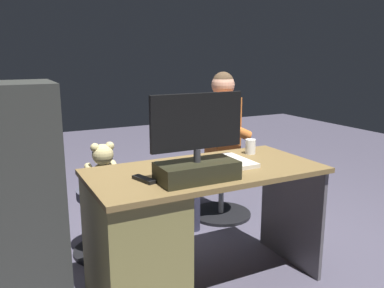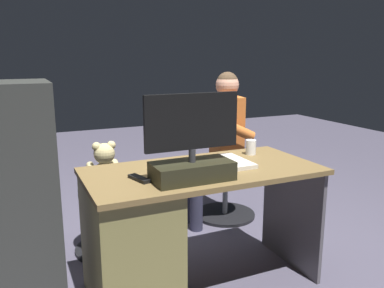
% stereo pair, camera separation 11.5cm
% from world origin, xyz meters
% --- Properties ---
extents(ground_plane, '(10.00, 10.00, 0.00)m').
position_xyz_m(ground_plane, '(0.00, 0.00, 0.00)').
color(ground_plane, '#4D495B').
extents(desk, '(1.31, 0.64, 0.72)m').
position_xyz_m(desk, '(0.33, 0.33, 0.39)').
color(desk, brown).
rests_on(desk, ground_plane).
extents(monitor, '(0.50, 0.21, 0.44)m').
position_xyz_m(monitor, '(0.14, 0.49, 0.85)').
color(monitor, black).
rests_on(monitor, desk).
extents(keyboard, '(0.42, 0.14, 0.02)m').
position_xyz_m(keyboard, '(-0.07, 0.20, 0.73)').
color(keyboard, black).
rests_on(keyboard, desk).
extents(computer_mouse, '(0.06, 0.10, 0.04)m').
position_xyz_m(computer_mouse, '(0.23, 0.20, 0.74)').
color(computer_mouse, '#1C272B').
rests_on(computer_mouse, desk).
extents(cup, '(0.07, 0.07, 0.09)m').
position_xyz_m(cup, '(-0.42, 0.16, 0.77)').
color(cup, white).
rests_on(cup, desk).
extents(tv_remote, '(0.08, 0.16, 0.02)m').
position_xyz_m(tv_remote, '(0.39, 0.39, 0.73)').
color(tv_remote, black).
rests_on(tv_remote, desk).
extents(notebook_binder, '(0.22, 0.30, 0.02)m').
position_xyz_m(notebook_binder, '(-0.17, 0.31, 0.73)').
color(notebook_binder, beige).
rests_on(notebook_binder, desk).
extents(office_chair_teddy, '(0.46, 0.46, 0.46)m').
position_xyz_m(office_chair_teddy, '(0.41, -0.33, 0.27)').
color(office_chair_teddy, black).
rests_on(office_chair_teddy, ground_plane).
extents(teddy_bear, '(0.22, 0.22, 0.32)m').
position_xyz_m(teddy_bear, '(0.41, -0.34, 0.61)').
color(teddy_bear, tan).
rests_on(teddy_bear, office_chair_teddy).
extents(visitor_chair, '(0.51, 0.51, 0.46)m').
position_xyz_m(visitor_chair, '(-0.63, -0.53, 0.25)').
color(visitor_chair, black).
rests_on(visitor_chair, ground_plane).
extents(person, '(0.55, 0.54, 1.21)m').
position_xyz_m(person, '(-0.55, -0.52, 0.71)').
color(person, '#C3662A').
rests_on(person, ground_plane).
extents(equipment_rack, '(0.44, 0.36, 1.23)m').
position_xyz_m(equipment_rack, '(1.00, 0.31, 0.61)').
color(equipment_rack, '#32332F').
rests_on(equipment_rack, ground_plane).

